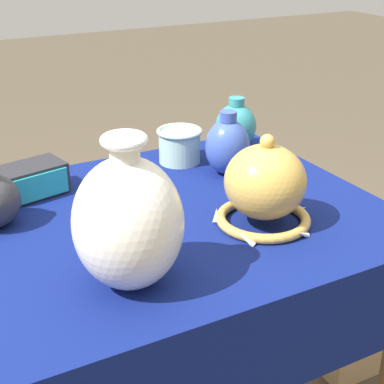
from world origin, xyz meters
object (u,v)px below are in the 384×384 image
at_px(mosaic_tile_box, 31,180).
at_px(vase_tall_bulbous, 128,222).
at_px(cup_wide_celadon, 180,144).
at_px(vase_dome_bell, 265,188).
at_px(jar_round_teal, 236,126).
at_px(wooden_crate, 356,322).
at_px(jar_round_cobalt, 227,146).

bearing_deg(mosaic_tile_box, vase_tall_bulbous, -94.64).
bearing_deg(vase_tall_bulbous, cup_wide_celadon, 54.36).
distance_m(vase_dome_bell, jar_round_teal, 0.47).
relative_size(vase_tall_bulbous, mosaic_tile_box, 1.59).
bearing_deg(cup_wide_celadon, vase_tall_bulbous, -125.64).
bearing_deg(wooden_crate, jar_round_teal, 162.76).
bearing_deg(mosaic_tile_box, wooden_crate, -17.75).
xyz_separation_m(vase_tall_bulbous, jar_round_cobalt, (0.43, 0.36, -0.05)).
xyz_separation_m(vase_dome_bell, cup_wide_celadon, (0.01, 0.41, -0.03)).
relative_size(vase_tall_bulbous, wooden_crate, 0.67).
height_order(vase_tall_bulbous, mosaic_tile_box, vase_tall_bulbous).
relative_size(vase_dome_bell, cup_wide_celadon, 1.77).
bearing_deg(wooden_crate, vase_tall_bulbous, -158.14).
relative_size(jar_round_cobalt, jar_round_teal, 1.11).
bearing_deg(cup_wide_celadon, jar_round_teal, 5.77).
bearing_deg(jar_round_cobalt, wooden_crate, 0.24).
bearing_deg(cup_wide_celadon, jar_round_cobalt, -61.20).
height_order(mosaic_tile_box, jar_round_teal, jar_round_teal).
height_order(vase_tall_bulbous, jar_round_teal, vase_tall_bulbous).
height_order(vase_tall_bulbous, cup_wide_celadon, vase_tall_bulbous).
bearing_deg(jar_round_teal, mosaic_tile_box, -176.06).
distance_m(vase_tall_bulbous, cup_wide_celadon, 0.61).
xyz_separation_m(jar_round_teal, wooden_crate, (0.44, -0.15, -0.75)).
height_order(vase_dome_bell, mosaic_tile_box, vase_dome_bell).
xyz_separation_m(vase_dome_bell, wooden_crate, (0.64, 0.28, -0.77)).
distance_m(vase_tall_bulbous, jar_round_teal, 0.75).
bearing_deg(jar_round_teal, wooden_crate, -18.74).
bearing_deg(mosaic_tile_box, vase_dome_bell, -55.63).
bearing_deg(wooden_crate, mosaic_tile_box, 175.68).
height_order(mosaic_tile_box, jar_round_cobalt, jar_round_cobalt).
distance_m(vase_dome_bell, wooden_crate, 1.03).
relative_size(vase_tall_bulbous, vase_dome_bell, 1.29).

